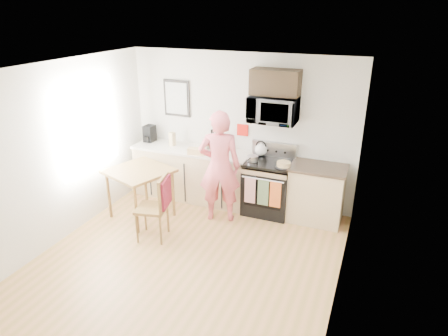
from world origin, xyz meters
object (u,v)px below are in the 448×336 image
at_px(cake, 284,165).
at_px(range, 268,188).
at_px(microwave, 273,110).
at_px(dining_table, 139,175).
at_px(chair, 160,199).
at_px(person, 219,167).

bearing_deg(cake, range, 148.44).
distance_m(microwave, dining_table, 2.39).
bearing_deg(range, chair, -131.02).
bearing_deg(chair, range, 36.18).
xyz_separation_m(microwave, person, (-0.66, -0.63, -0.84)).
xyz_separation_m(range, cake, (0.28, -0.17, 0.53)).
height_order(range, person, person).
bearing_deg(chair, cake, 26.66).
xyz_separation_m(range, person, (-0.66, -0.53, 0.48)).
bearing_deg(dining_table, range, 26.81).
height_order(dining_table, chair, chair).
relative_size(person, dining_table, 1.83).
relative_size(person, cake, 6.99).
height_order(dining_table, cake, cake).
bearing_deg(range, microwave, 90.06).
relative_size(range, dining_table, 1.16).
relative_size(microwave, cake, 2.90).
bearing_deg(person, microwave, -154.65).
height_order(chair, cake, chair).
distance_m(range, cake, 0.62).
height_order(microwave, dining_table, microwave).
xyz_separation_m(person, cake, (0.94, 0.35, 0.05)).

